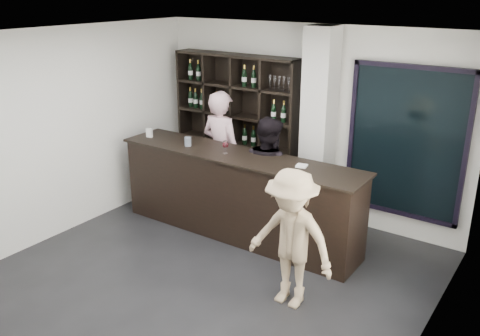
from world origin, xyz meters
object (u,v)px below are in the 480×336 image
Objects in this scene: wine_shelf at (237,129)px; tasting_counter at (238,195)px; customer at (291,239)px; taster_black at (268,175)px; taster_pink at (222,153)px.

wine_shelf is 1.49m from tasting_counter.
wine_shelf reaches higher than customer.
tasting_counter is 2.30× the size of customer.
taster_black is (1.05, -0.72, -0.35)m from wine_shelf.
tasting_counter is at bearing 146.19° from taster_pink.
tasting_counter is at bearing 146.01° from customer.
wine_shelf is at bearing -74.05° from taster_pink.
customer is (1.19, -1.45, -0.05)m from taster_black.
taster_black reaches higher than customer.
wine_shelf is at bearing -18.01° from taster_black.
customer is at bearing -44.05° from wine_shelf.
customer is at bearing 145.57° from taster_black.
wine_shelf is at bearing 125.46° from tasting_counter.
taster_black is (0.25, 0.40, 0.24)m from tasting_counter.
taster_black is 1.88m from customer.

